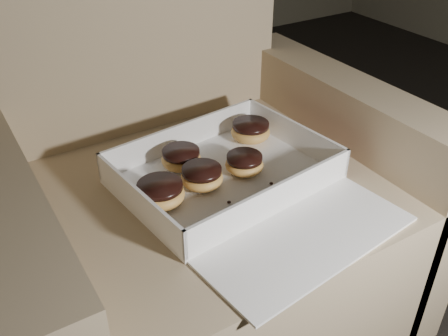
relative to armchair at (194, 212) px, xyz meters
The scene contains 11 objects.
armchair is the anchor object (origin of this frame).
bakery_box 0.17m from the armchair, 70.56° to the right, with size 0.42×0.47×0.06m.
donut_a 0.20m from the armchair, 141.52° to the right, with size 0.08×0.08×0.04m.
donut_b 0.17m from the armchair, 46.91° to the right, with size 0.07×0.07×0.04m.
donut_c 0.16m from the armchair, 104.55° to the right, with size 0.08×0.08×0.04m.
donut_d 0.14m from the armchair, behind, with size 0.08×0.08×0.04m.
donut_e 0.21m from the armchair, ahead, with size 0.08×0.08×0.04m.
crumb_a 0.24m from the armchair, 102.99° to the right, with size 0.01×0.01×0.00m, color black.
crumb_b 0.19m from the armchair, 91.83° to the right, with size 0.01×0.01×0.00m, color black.
crumb_c 0.20m from the armchair, 56.02° to the right, with size 0.01×0.01×0.00m, color black.
crumb_d 0.22m from the armchair, 108.11° to the right, with size 0.01×0.01×0.00m, color black.
Camera 1 is at (-0.37, -0.07, 0.90)m, focal length 40.00 mm.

